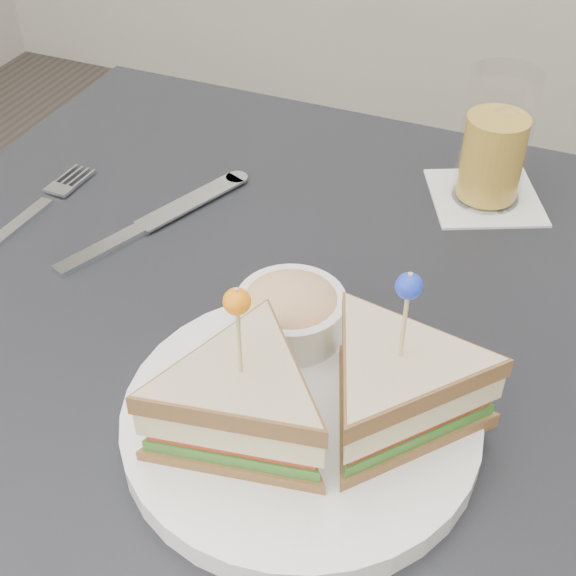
{
  "coord_description": "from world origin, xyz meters",
  "views": [
    {
      "loc": [
        0.2,
        -0.44,
        1.21
      ],
      "look_at": [
        0.01,
        0.01,
        0.8
      ],
      "focal_mm": 50.0,
      "sensor_mm": 36.0,
      "label": 1
    }
  ],
  "objects": [
    {
      "name": "drink_set",
      "position": [
        0.12,
        0.27,
        0.81
      ],
      "size": [
        0.14,
        0.14,
        0.14
      ],
      "rotation": [
        0.0,
        0.0,
        0.44
      ],
      "color": "white",
      "rests_on": "table"
    },
    {
      "name": "cutlery_fork",
      "position": [
        -0.29,
        0.08,
        0.75
      ],
      "size": [
        0.03,
        0.19,
        0.01
      ],
      "rotation": [
        0.0,
        0.0,
        -0.04
      ],
      "color": "white",
      "rests_on": "table"
    },
    {
      "name": "plate_meal",
      "position": [
        0.07,
        -0.08,
        0.79
      ],
      "size": [
        0.33,
        0.33,
        0.15
      ],
      "rotation": [
        0.0,
        0.0,
        -0.35
      ],
      "color": "white",
      "rests_on": "table"
    },
    {
      "name": "cutlery_knife",
      "position": [
        -0.17,
        0.1,
        0.75
      ],
      "size": [
        0.1,
        0.22,
        0.01
      ],
      "rotation": [
        0.0,
        0.0,
        -0.38
      ],
      "color": "silver",
      "rests_on": "table"
    },
    {
      "name": "table",
      "position": [
        0.0,
        0.0,
        0.67
      ],
      "size": [
        0.8,
        0.8,
        0.75
      ],
      "color": "black",
      "rests_on": "ground"
    }
  ]
}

